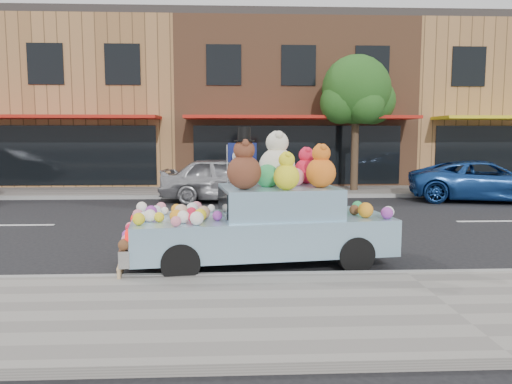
{
  "coord_description": "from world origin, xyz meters",
  "views": [
    {
      "loc": [
        -2.67,
        -12.4,
        2.22
      ],
      "look_at": [
        -2.27,
        -3.93,
        1.25
      ],
      "focal_mm": 35.0,
      "sensor_mm": 36.0,
      "label": 1
    }
  ],
  "objects": [
    {
      "name": "storefront_mid",
      "position": [
        0.0,
        11.97,
        3.64
      ],
      "size": [
        10.0,
        9.8,
        7.3
      ],
      "color": "brown",
      "rests_on": "ground"
    },
    {
      "name": "art_car",
      "position": [
        -2.14,
        -4.02,
        0.83
      ],
      "size": [
        4.67,
        2.32,
        2.35
      ],
      "rotation": [
        0.0,
        0.0,
        0.13
      ],
      "color": "black",
      "rests_on": "ground"
    },
    {
      "name": "far_sidewalk",
      "position": [
        0.0,
        6.5,
        0.06
      ],
      "size": [
        60.0,
        3.0,
        0.12
      ],
      "primitive_type": "cube",
      "color": "gray",
      "rests_on": "ground"
    },
    {
      "name": "storefront_left",
      "position": [
        -10.0,
        11.97,
        3.64
      ],
      "size": [
        10.0,
        9.8,
        7.3
      ],
      "color": "#A07043",
      "rests_on": "ground"
    },
    {
      "name": "far_kerb",
      "position": [
        0.0,
        5.0,
        0.07
      ],
      "size": [
        60.0,
        0.12,
        0.13
      ],
      "primitive_type": "cube",
      "color": "gray",
      "rests_on": "ground"
    },
    {
      "name": "car_silver",
      "position": [
        -2.82,
        4.09,
        0.76
      ],
      "size": [
        4.64,
        2.32,
        1.52
      ],
      "primitive_type": "imported",
      "rotation": [
        0.0,
        0.0,
        1.45
      ],
      "color": "#A8A8AD",
      "rests_on": "ground"
    },
    {
      "name": "street_tree",
      "position": [
        2.03,
        6.55,
        3.69
      ],
      "size": [
        3.0,
        2.7,
        5.22
      ],
      "color": "#38281C",
      "rests_on": "ground"
    },
    {
      "name": "storefront_right",
      "position": [
        10.0,
        11.97,
        3.64
      ],
      "size": [
        10.0,
        9.8,
        7.3
      ],
      "color": "#A07043",
      "rests_on": "ground"
    },
    {
      "name": "near_sidewalk",
      "position": [
        0.0,
        -6.5,
        0.06
      ],
      "size": [
        60.0,
        3.0,
        0.12
      ],
      "primitive_type": "cube",
      "color": "gray",
      "rests_on": "ground"
    },
    {
      "name": "near_kerb",
      "position": [
        0.0,
        -5.0,
        0.07
      ],
      "size": [
        60.0,
        0.12,
        0.13
      ],
      "primitive_type": "cube",
      "color": "gray",
      "rests_on": "ground"
    },
    {
      "name": "car_blue",
      "position": [
        5.8,
        3.87,
        0.68
      ],
      "size": [
        5.3,
        3.39,
        1.36
      ],
      "primitive_type": "imported",
      "rotation": [
        0.0,
        0.0,
        1.32
      ],
      "color": "#1B4797",
      "rests_on": "ground"
    },
    {
      "name": "ground",
      "position": [
        0.0,
        0.0,
        0.0
      ],
      "size": [
        120.0,
        120.0,
        0.0
      ],
      "primitive_type": "plane",
      "color": "black",
      "rests_on": "ground"
    }
  ]
}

